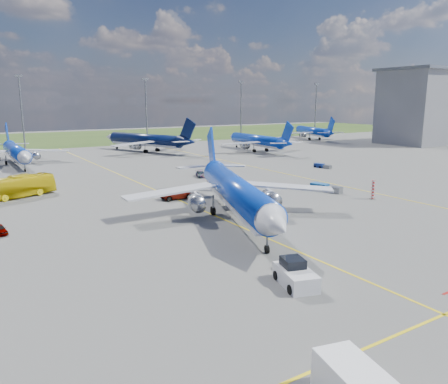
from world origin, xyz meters
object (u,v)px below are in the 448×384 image
pushback_tug (295,275)px  bg_jet_n (146,152)px  apron_bus (15,187)px  baggage_tug_w (325,188)px  service_car_b (177,194)px  baggage_tug_c (0,184)px  bg_jet_nnw (18,165)px  warning_post (373,190)px  bg_jet_ene (312,139)px  bg_jet_ne (256,151)px  main_airliner (236,219)px  service_car_c (201,174)px  baggage_tug_e (322,166)px

pushback_tug → bg_jet_n: bearing=91.5°
apron_bus → baggage_tug_w: bearing=-136.9°
service_car_b → baggage_tug_c: bearing=43.2°
bg_jet_n → baggage_tug_w: bearing=70.8°
bg_jet_nnw → baggage_tug_c: (-6.10, -27.34, 0.53)m
warning_post → pushback_tug: (-31.65, -18.33, -0.64)m
bg_jet_nnw → service_car_b: size_ratio=6.70×
bg_jet_n → bg_jet_ene: (72.36, 5.56, 0.00)m
bg_jet_ne → baggage_tug_c: (-71.91, -21.74, 0.53)m
apron_bus → bg_jet_nnw: bearing=-28.0°
bg_jet_ene → main_airliner: bearing=60.0°
baggage_tug_w → bg_jet_ene: bearing=33.7°
service_car_c → pushback_tug: bearing=-90.6°
service_car_c → baggage_tug_c: 36.64m
pushback_tug → baggage_tug_w: size_ratio=1.13×
main_airliner → apron_bus: main_airliner is taller
bg_jet_nnw → baggage_tug_w: 72.81m
bg_jet_nnw → service_car_b: bearing=-73.4°
pushback_tug → service_car_c: pushback_tug is taller
service_car_c → baggage_tug_e: 29.63m
bg_jet_ne → bg_jet_ene: size_ratio=1.03×
main_airliner → baggage_tug_w: size_ratio=7.08×
bg_jet_n → baggage_tug_c: bg_jet_n is taller
main_airliner → baggage_tug_c: (-23.81, 40.10, 0.53)m
bg_jet_nnw → service_car_b: (16.36, -52.90, 0.73)m
warning_post → main_airliner: (-24.49, 1.55, -1.50)m
baggage_tug_c → service_car_b: bearing=-30.9°
baggage_tug_c → baggage_tug_e: (64.67, -13.83, -0.08)m
bg_jet_nnw → baggage_tug_w: size_ratio=6.17×
main_airliner → baggage_tug_e: main_airliner is taller
warning_post → baggage_tug_c: 63.79m
bg_jet_ne → baggage_tug_c: bearing=20.3°
service_car_c → baggage_tug_w: baggage_tug_w is taller
warning_post → baggage_tug_w: warning_post is taller
main_airliner → bg_jet_ne: bearing=71.9°
bg_jet_nnw → apron_bus: size_ratio=2.83×
apron_bus → baggage_tug_c: apron_bus is taller
bg_jet_n → service_car_b: (-20.14, -63.44, 0.73)m
baggage_tug_c → baggage_tug_e: 66.13m
baggage_tug_c → bg_jet_n: bearing=59.4°
service_car_b → apron_bus: bearing=58.2°
warning_post → bg_jet_ne: size_ratio=0.08×
main_airliner → service_car_c: main_airliner is taller
bg_jet_nnw → baggage_tug_c: bg_jet_nnw is taller
warning_post → bg_jet_n: bearing=94.1°
warning_post → bg_jet_nnw: bg_jet_nnw is taller
baggage_tug_w → baggage_tug_c: size_ratio=1.10×
service_car_b → baggage_tug_w: service_car_b is taller
bg_jet_n → apron_bus: bg_jet_n is taller
bg_jet_n → baggage_tug_e: bg_jet_n is taller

